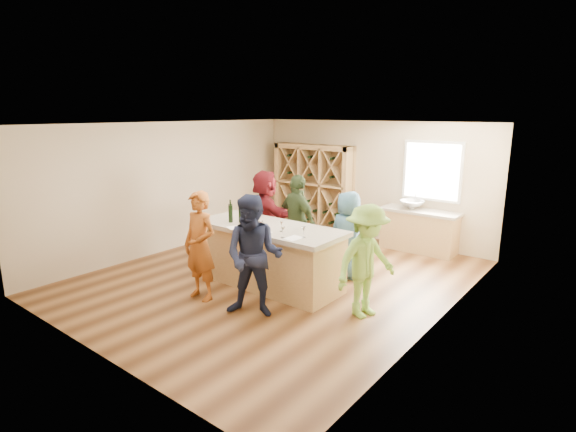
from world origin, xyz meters
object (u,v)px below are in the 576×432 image
Objects in this scene: wine_bottle_d at (245,216)px; person_near_left at (200,246)px; sink at (412,205)px; person_far_mid at (298,222)px; wine_bottle_c at (240,215)px; wine_bottle_e at (253,216)px; wine_rack at (313,188)px; wine_bottle_b at (231,214)px; person_far_right at (348,235)px; wine_bottle_a at (231,212)px; person_server at (366,261)px; person_far_left at (265,214)px; person_near_right at (254,256)px; tasting_counter_base at (269,257)px.

person_near_left is at bearing -95.01° from wine_bottle_d.
sink is 2.80m from person_far_mid.
wine_bottle_c is 1.28m from person_far_mid.
wine_bottle_e is 1.08m from person_near_left.
wine_rack is 7.14× the size of wine_bottle_b.
wine_bottle_d is 0.18× the size of person_far_right.
wine_bottle_a is 0.17× the size of person_server.
person_far_mid reaches higher than wine_bottle_d.
wine_rack is 1.36× the size of person_far_right.
person_far_mid reaches higher than wine_bottle_a.
wine_bottle_c is at bearing 134.45° from person_far_left.
wine_bottle_b is at bearing -115.30° from sink.
person_server is (3.55, -3.68, -0.24)m from wine_rack.
wine_bottle_b reaches higher than wine_bottle_d.
sink is at bearing 29.55° from person_server.
person_near_left is at bearing 130.30° from person_server.
person_server is (2.43, 1.08, -0.04)m from person_near_left.
person_far_mid is (0.24, 1.22, -0.30)m from wine_bottle_d.
wine_rack is at bearing 89.54° from person_near_right.
wine_rack is 3.51m from person_far_right.
wine_bottle_a is 0.18× the size of person_far_right.
wine_bottle_e is (0.59, -0.04, 0.02)m from wine_bottle_a.
person_near_right reaches higher than tasting_counter_base.
person_far_mid is at bearing -116.64° from sink.
wine_bottle_a is 0.17× the size of person_near_left.
wine_bottle_d is 0.16× the size of person_far_left.
wine_bottle_a is at bearing 176.94° from wine_bottle_c.
person_server is (2.34, 0.12, -0.37)m from wine_bottle_d.
person_server is (1.32, 1.00, -0.07)m from person_near_right.
wine_bottle_e is 0.20× the size of person_far_right.
tasting_counter_base is 1.14m from person_far_mid.
person_far_mid is (-1.26, -2.50, -0.09)m from sink.
person_near_left is 1.04× the size of person_server.
wine_bottle_b is 0.17× the size of person_far_mid.
person_far_left reaches higher than wine_bottle_b.
wine_bottle_d is 1.38m from person_near_right.
wine_bottle_c is (0.26, -0.01, -0.02)m from wine_bottle_a.
sink is 4.95m from person_near_left.
sink is at bearing 70.55° from wine_bottle_e.
wine_bottle_b reaches higher than tasting_counter_base.
sink is 0.29× the size of person_near_right.
wine_bottle_c is at bearing 32.44° from wine_bottle_b.
sink is at bearing -92.61° from person_far_right.
wine_bottle_d is (-0.40, -0.18, 0.72)m from tasting_counter_base.
person_far_right is 0.88× the size of person_far_left.
sink is at bearing 58.24° from person_near_right.
wine_bottle_b is at bearing 127.53° from person_far_left.
person_server is (0.85, -3.61, -0.16)m from sink.
person_far_right is (1.29, 1.36, -0.42)m from wine_bottle_d.
person_far_mid is (0.64, 1.17, -0.31)m from wine_bottle_a.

